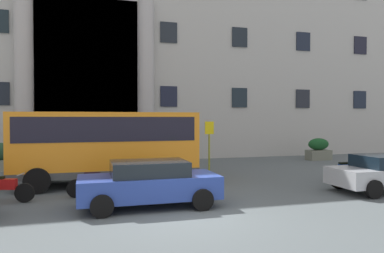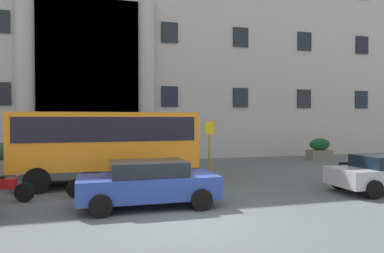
{
  "view_description": "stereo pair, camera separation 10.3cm",
  "coord_description": "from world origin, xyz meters",
  "px_view_note": "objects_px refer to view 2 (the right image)",
  "views": [
    {
      "loc": [
        -2.49,
        -9.22,
        2.62
      ],
      "look_at": [
        1.68,
        5.23,
        2.28
      ],
      "focal_mm": 33.87,
      "sensor_mm": 36.0,
      "label": 1
    },
    {
      "loc": [
        -2.4,
        -9.25,
        2.62
      ],
      "look_at": [
        1.68,
        5.23,
        2.28
      ],
      "focal_mm": 33.87,
      "sensor_mm": 36.0,
      "label": 2
    }
  ],
  "objects_px": {
    "hedge_planter_west": "(320,150)",
    "motorcycle_far_end": "(348,171)",
    "orange_minibus": "(107,141)",
    "motorcycle_near_kerb": "(96,183)",
    "white_taxi_kerbside": "(148,183)",
    "hedge_planter_entrance_left": "(172,153)",
    "bus_stop_sign": "(210,141)",
    "scooter_by_planter": "(0,188)",
    "hedge_planter_far_west": "(1,157)"
  },
  "relations": [
    {
      "from": "bus_stop_sign",
      "to": "hedge_planter_entrance_left",
      "type": "distance_m",
      "value": 3.57
    },
    {
      "from": "bus_stop_sign",
      "to": "hedge_planter_west",
      "type": "distance_m",
      "value": 9.01
    },
    {
      "from": "bus_stop_sign",
      "to": "white_taxi_kerbside",
      "type": "bearing_deg",
      "value": -123.81
    },
    {
      "from": "orange_minibus",
      "to": "white_taxi_kerbside",
      "type": "bearing_deg",
      "value": -76.6
    },
    {
      "from": "hedge_planter_entrance_left",
      "to": "orange_minibus",
      "type": "bearing_deg",
      "value": -127.29
    },
    {
      "from": "bus_stop_sign",
      "to": "motorcycle_near_kerb",
      "type": "relative_size",
      "value": 1.24
    },
    {
      "from": "hedge_planter_far_west",
      "to": "hedge_planter_entrance_left",
      "type": "xyz_separation_m",
      "value": [
        8.64,
        -0.13,
        0.03
      ]
    },
    {
      "from": "bus_stop_sign",
      "to": "hedge_planter_west",
      "type": "height_order",
      "value": "bus_stop_sign"
    },
    {
      "from": "bus_stop_sign",
      "to": "motorcycle_near_kerb",
      "type": "xyz_separation_m",
      "value": [
        -5.3,
        -3.9,
        -1.08
      ]
    },
    {
      "from": "hedge_planter_west",
      "to": "bus_stop_sign",
      "type": "bearing_deg",
      "value": -158.73
    },
    {
      "from": "bus_stop_sign",
      "to": "white_taxi_kerbside",
      "type": "distance_m",
      "value": 6.93
    },
    {
      "from": "orange_minibus",
      "to": "white_taxi_kerbside",
      "type": "height_order",
      "value": "orange_minibus"
    },
    {
      "from": "orange_minibus",
      "to": "bus_stop_sign",
      "type": "bearing_deg",
      "value": 17.94
    },
    {
      "from": "orange_minibus",
      "to": "bus_stop_sign",
      "type": "distance_m",
      "value": 5.09
    },
    {
      "from": "white_taxi_kerbside",
      "to": "motorcycle_far_end",
      "type": "xyz_separation_m",
      "value": [
        8.54,
        1.87,
        -0.25
      ]
    },
    {
      "from": "orange_minibus",
      "to": "motorcycle_far_end",
      "type": "xyz_separation_m",
      "value": [
        9.54,
        -2.26,
        -1.24
      ]
    },
    {
      "from": "white_taxi_kerbside",
      "to": "motorcycle_far_end",
      "type": "height_order",
      "value": "white_taxi_kerbside"
    },
    {
      "from": "hedge_planter_entrance_left",
      "to": "scooter_by_planter",
      "type": "xyz_separation_m",
      "value": [
        -7.08,
        -7.25,
        -0.25
      ]
    },
    {
      "from": "hedge_planter_west",
      "to": "hedge_planter_entrance_left",
      "type": "bearing_deg",
      "value": 179.72
    },
    {
      "from": "hedge_planter_far_west",
      "to": "white_taxi_kerbside",
      "type": "distance_m",
      "value": 10.89
    },
    {
      "from": "bus_stop_sign",
      "to": "hedge_planter_far_west",
      "type": "distance_m",
      "value": 10.36
    },
    {
      "from": "orange_minibus",
      "to": "bus_stop_sign",
      "type": "relative_size",
      "value": 2.82
    },
    {
      "from": "hedge_planter_far_west",
      "to": "scooter_by_planter",
      "type": "height_order",
      "value": "hedge_planter_far_west"
    },
    {
      "from": "bus_stop_sign",
      "to": "white_taxi_kerbside",
      "type": "xyz_separation_m",
      "value": [
        -3.83,
        -5.72,
        -0.82
      ]
    },
    {
      "from": "bus_stop_sign",
      "to": "motorcycle_near_kerb",
      "type": "bearing_deg",
      "value": -143.61
    },
    {
      "from": "white_taxi_kerbside",
      "to": "scooter_by_planter",
      "type": "height_order",
      "value": "white_taxi_kerbside"
    },
    {
      "from": "orange_minibus",
      "to": "motorcycle_near_kerb",
      "type": "bearing_deg",
      "value": -101.67
    },
    {
      "from": "hedge_planter_far_west",
      "to": "hedge_planter_west",
      "type": "relative_size",
      "value": 1.05
    },
    {
      "from": "bus_stop_sign",
      "to": "scooter_by_planter",
      "type": "xyz_separation_m",
      "value": [
        -8.19,
        -3.95,
        -1.07
      ]
    },
    {
      "from": "bus_stop_sign",
      "to": "motorcycle_near_kerb",
      "type": "height_order",
      "value": "bus_stop_sign"
    },
    {
      "from": "motorcycle_near_kerb",
      "to": "hedge_planter_entrance_left",
      "type": "bearing_deg",
      "value": 65.92
    },
    {
      "from": "scooter_by_planter",
      "to": "motorcycle_far_end",
      "type": "distance_m",
      "value": 12.91
    },
    {
      "from": "orange_minibus",
      "to": "hedge_planter_entrance_left",
      "type": "height_order",
      "value": "orange_minibus"
    },
    {
      "from": "hedge_planter_west",
      "to": "white_taxi_kerbside",
      "type": "xyz_separation_m",
      "value": [
        -12.18,
        -8.97,
        0.05
      ]
    },
    {
      "from": "motorcycle_far_end",
      "to": "hedge_planter_west",
      "type": "bearing_deg",
      "value": 61.12
    },
    {
      "from": "hedge_planter_west",
      "to": "hedge_planter_entrance_left",
      "type": "xyz_separation_m",
      "value": [
        -9.46,
        0.05,
        0.05
      ]
    },
    {
      "from": "hedge_planter_entrance_left",
      "to": "white_taxi_kerbside",
      "type": "xyz_separation_m",
      "value": [
        -2.72,
        -9.01,
        -0.0
      ]
    },
    {
      "from": "bus_stop_sign",
      "to": "hedge_planter_west",
      "type": "xyz_separation_m",
      "value": [
        8.35,
        3.25,
        -0.87
      ]
    },
    {
      "from": "hedge_planter_west",
      "to": "motorcycle_far_end",
      "type": "height_order",
      "value": "hedge_planter_west"
    },
    {
      "from": "motorcycle_near_kerb",
      "to": "hedge_planter_west",
      "type": "bearing_deg",
      "value": 33.77
    },
    {
      "from": "hedge_planter_far_west",
      "to": "motorcycle_far_end",
      "type": "relative_size",
      "value": 0.76
    },
    {
      "from": "hedge_planter_west",
      "to": "scooter_by_planter",
      "type": "relative_size",
      "value": 0.74
    },
    {
      "from": "hedge_planter_entrance_left",
      "to": "scooter_by_planter",
      "type": "bearing_deg",
      "value": -134.35
    },
    {
      "from": "hedge_planter_far_west",
      "to": "motorcycle_near_kerb",
      "type": "bearing_deg",
      "value": -58.74
    },
    {
      "from": "hedge_planter_far_west",
      "to": "hedge_planter_west",
      "type": "height_order",
      "value": "hedge_planter_far_west"
    },
    {
      "from": "white_taxi_kerbside",
      "to": "scooter_by_planter",
      "type": "distance_m",
      "value": 4.72
    },
    {
      "from": "hedge_planter_west",
      "to": "motorcycle_far_end",
      "type": "bearing_deg",
      "value": -117.14
    },
    {
      "from": "orange_minibus",
      "to": "hedge_planter_west",
      "type": "relative_size",
      "value": 4.75
    },
    {
      "from": "hedge_planter_far_west",
      "to": "scooter_by_planter",
      "type": "distance_m",
      "value": 7.54
    },
    {
      "from": "white_taxi_kerbside",
      "to": "motorcycle_near_kerb",
      "type": "height_order",
      "value": "white_taxi_kerbside"
    }
  ]
}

